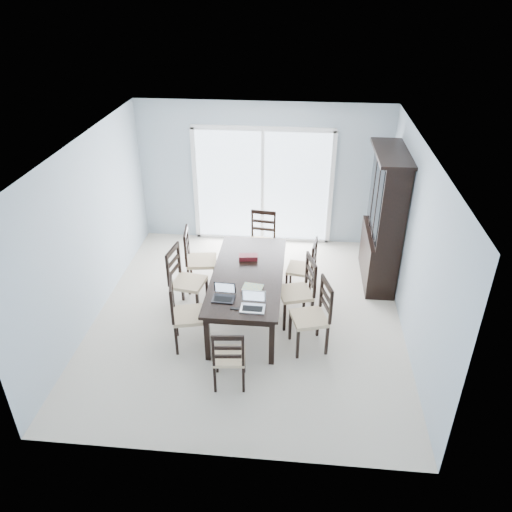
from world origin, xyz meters
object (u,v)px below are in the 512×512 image
object	(u,v)px
china_hutch	(384,221)
chair_right_near	(317,308)
laptop_silver	(253,306)
chair_left_far	(195,253)
chair_left_mid	(182,273)
chair_right_far	(307,262)
chair_end_far	(262,234)
cell_phone	(235,308)
game_box	(248,257)
chair_left_near	(182,307)
laptop_dark	(223,296)
hot_tub	(240,196)
chair_right_mid	(303,284)
dining_table	(248,278)
chair_end_near	(229,353)

from	to	relation	value
china_hutch	chair_right_near	world-z (taller)	china_hutch
laptop_silver	chair_left_far	bearing A→B (deg)	125.68
chair_left_mid	chair_right_far	bearing A→B (deg)	117.39
chair_end_far	chair_right_near	bearing A→B (deg)	120.24
chair_left_mid	chair_left_far	size ratio (longest dim) A/B	0.99
cell_phone	game_box	xyz separation A→B (m)	(0.04, 1.27, 0.03)
china_hutch	chair_left_near	world-z (taller)	china_hutch
chair_left_far	laptop_dark	world-z (taller)	chair_left_far
chair_right_near	hot_tub	bearing A→B (deg)	4.18
chair_right_mid	game_box	size ratio (longest dim) A/B	4.27
china_hutch	cell_phone	bearing A→B (deg)	-134.63
dining_table	chair_right_mid	bearing A→B (deg)	-1.02
chair_right_near	chair_right_far	size ratio (longest dim) A/B	1.09
chair_right_mid	cell_phone	size ratio (longest dim) A/B	10.80
laptop_dark	game_box	bearing A→B (deg)	81.75
game_box	chair_right_far	bearing A→B (deg)	18.67
chair_right_far	chair_right_mid	bearing A→B (deg)	-176.11
dining_table	chair_right_near	distance (m)	1.15
china_hutch	chair_right_far	xyz separation A→B (m)	(-1.18, -0.56, -0.50)
chair_end_near	game_box	xyz separation A→B (m)	(0.03, 1.87, 0.25)
laptop_dark	game_box	size ratio (longest dim) A/B	1.07
china_hutch	chair_right_mid	distance (m)	1.82
laptop_silver	game_box	distance (m)	1.26
chair_left_near	cell_phone	xyz separation A→B (m)	(0.73, -0.14, 0.13)
chair_right_mid	hot_tub	bearing A→B (deg)	4.56
china_hutch	chair_right_far	size ratio (longest dim) A/B	2.03
chair_right_far	chair_right_near	bearing A→B (deg)	-165.00
chair_left_far	cell_phone	world-z (taller)	chair_left_far
chair_right_mid	game_box	distance (m)	0.93
chair_end_near	chair_end_far	world-z (taller)	chair_end_far
chair_end_near	china_hutch	bearing A→B (deg)	47.20
china_hutch	chair_end_far	size ratio (longest dim) A/B	1.91
chair_left_far	chair_right_far	distance (m)	1.77
chair_left_mid	chair_end_far	bearing A→B (deg)	152.27
laptop_dark	hot_tub	bearing A→B (deg)	96.94
chair_left_far	chair_right_far	size ratio (longest dim) A/B	1.11
chair_left_near	game_box	bearing A→B (deg)	132.20
chair_left_far	chair_end_near	bearing A→B (deg)	13.80
chair_left_mid	chair_right_near	xyz separation A→B (m)	(1.98, -0.68, -0.01)
china_hutch	chair_left_mid	size ratio (longest dim) A/B	1.84
chair_right_mid	laptop_silver	xyz separation A→B (m)	(-0.63, -0.84, 0.17)
cell_phone	china_hutch	bearing A→B (deg)	47.71
dining_table	chair_left_near	bearing A→B (deg)	-137.75
dining_table	chair_end_far	size ratio (longest dim) A/B	1.91
chair_right_near	chair_left_far	bearing A→B (deg)	39.32
chair_end_near	laptop_silver	xyz separation A→B (m)	(0.22, 0.62, 0.26)
chair_left_far	chair_right_far	world-z (taller)	chair_left_far
chair_left_mid	chair_right_far	xyz separation A→B (m)	(1.84, 0.60, -0.06)
hot_tub	chair_right_near	bearing A→B (deg)	-69.22
chair_right_mid	hot_tub	world-z (taller)	chair_right_mid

